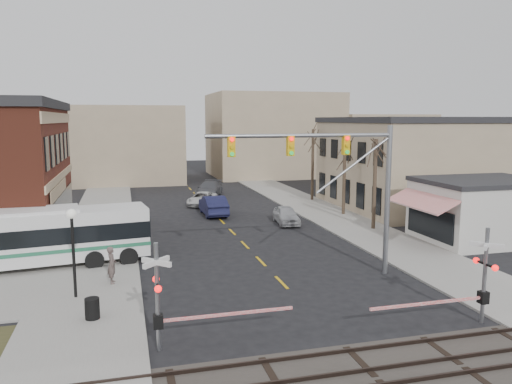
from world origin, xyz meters
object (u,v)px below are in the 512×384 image
(traffic_signal_mast, at_px, (341,170))
(car_a, at_px, (286,215))
(car_c, at_px, (202,199))
(car_d, at_px, (209,189))
(pedestrian_near, at_px, (112,265))
(pedestrian_far, at_px, (77,246))
(car_b, at_px, (213,205))
(street_lamp, at_px, (72,234))
(rr_crossing_east, at_px, (476,278))
(rr_crossing_west, at_px, (170,297))
(transit_bus, at_px, (32,237))
(trash_bin, at_px, (92,308))

(traffic_signal_mast, bearing_deg, car_a, 83.23)
(car_c, distance_m, car_d, 5.43)
(pedestrian_near, bearing_deg, pedestrian_far, 22.13)
(car_a, relative_size, car_b, 0.79)
(street_lamp, bearing_deg, car_a, 42.56)
(traffic_signal_mast, height_order, car_a, traffic_signal_mast)
(rr_crossing_east, height_order, street_lamp, street_lamp)
(car_c, bearing_deg, car_b, -63.13)
(rr_crossing_east, xyz_separation_m, car_d, (-4.76, 36.38, -1.16))
(car_b, relative_size, pedestrian_far, 3.02)
(traffic_signal_mast, xyz_separation_m, car_c, (-3.55, 24.09, -5.10))
(street_lamp, relative_size, car_c, 0.91)
(pedestrian_far, bearing_deg, rr_crossing_west, -135.52)
(car_a, bearing_deg, transit_bus, -149.28)
(car_c, height_order, pedestrian_near, pedestrian_near)
(transit_bus, height_order, pedestrian_near, transit_bus)
(car_b, relative_size, car_d, 0.94)
(rr_crossing_east, distance_m, car_b, 26.72)
(car_d, bearing_deg, pedestrian_far, -96.35)
(rr_crossing_west, bearing_deg, car_d, 78.21)
(rr_crossing_east, xyz_separation_m, pedestrian_near, (-14.34, 8.80, -0.91))
(traffic_signal_mast, relative_size, trash_bin, 11.35)
(rr_crossing_east, xyz_separation_m, trash_bin, (-15.06, 4.29, -1.41))
(traffic_signal_mast, bearing_deg, street_lamp, 179.66)
(traffic_signal_mast, bearing_deg, pedestrian_near, 171.62)
(pedestrian_far, bearing_deg, car_d, -1.07)
(transit_bus, bearing_deg, pedestrian_far, 18.01)
(car_c, height_order, car_d, car_d)
(car_d, bearing_deg, rr_crossing_east, -61.94)
(transit_bus, height_order, car_b, transit_bus)
(rr_crossing_east, relative_size, trash_bin, 6.40)
(rr_crossing_west, xyz_separation_m, car_c, (5.84, 30.25, -1.33))
(transit_bus, relative_size, car_b, 2.45)
(car_b, bearing_deg, car_c, -88.58)
(rr_crossing_east, height_order, car_d, rr_crossing_east)
(rr_crossing_west, distance_m, trash_bin, 4.65)
(rr_crossing_west, relative_size, street_lamp, 1.35)
(car_b, height_order, car_d, car_b)
(traffic_signal_mast, bearing_deg, transit_bus, 160.31)
(transit_bus, distance_m, car_b, 18.21)
(traffic_signal_mast, xyz_separation_m, rr_crossing_west, (-9.39, -6.16, -3.77))
(car_a, xyz_separation_m, pedestrian_far, (-15.25, -7.28, 0.28))
(rr_crossing_west, height_order, pedestrian_near, rr_crossing_west)
(street_lamp, bearing_deg, rr_crossing_east, -24.20)
(traffic_signal_mast, relative_size, car_b, 1.90)
(transit_bus, xyz_separation_m, rr_crossing_east, (18.63, -12.78, 0.15))
(car_b, distance_m, car_d, 10.49)
(car_b, bearing_deg, car_d, -98.13)
(trash_bin, xyz_separation_m, car_d, (10.30, 32.09, 0.25))
(rr_crossing_west, bearing_deg, street_lamp, 121.35)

